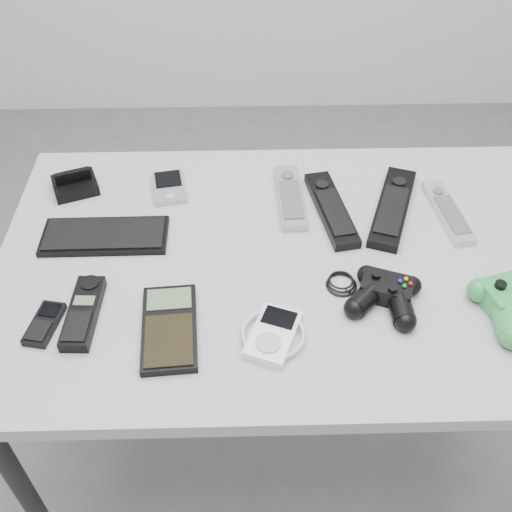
{
  "coord_description": "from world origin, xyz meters",
  "views": [
    {
      "loc": [
        -0.07,
        -0.87,
        1.53
      ],
      "look_at": [
        -0.05,
        -0.08,
        0.76
      ],
      "focal_mm": 42.0,
      "sensor_mm": 36.0,
      "label": 1
    }
  ],
  "objects_px": {
    "remote_black_a": "(331,208)",
    "cordless_handset": "(83,312)",
    "remote_silver_a": "(290,196)",
    "mp3_player": "(273,334)",
    "remote_silver_b": "(448,211)",
    "controller_black": "(386,293)",
    "mobile_phone": "(44,324)",
    "pda_keyboard": "(105,235)",
    "pda": "(169,187)",
    "desk": "(287,280)",
    "calculator": "(169,328)",
    "remote_black_b": "(393,207)"
  },
  "relations": [
    {
      "from": "remote_black_a",
      "to": "cordless_handset",
      "type": "bearing_deg",
      "value": -160.01
    },
    {
      "from": "remote_silver_a",
      "to": "mp3_player",
      "type": "relative_size",
      "value": 1.75
    },
    {
      "from": "remote_silver_b",
      "to": "cordless_handset",
      "type": "xyz_separation_m",
      "value": [
        -0.69,
        -0.25,
        0.0
      ]
    },
    {
      "from": "remote_silver_b",
      "to": "mp3_player",
      "type": "relative_size",
      "value": 1.66
    },
    {
      "from": "controller_black",
      "to": "cordless_handset",
      "type": "bearing_deg",
      "value": -156.36
    },
    {
      "from": "mobile_phone",
      "to": "cordless_handset",
      "type": "distance_m",
      "value": 0.07
    },
    {
      "from": "pda_keyboard",
      "to": "controller_black",
      "type": "height_order",
      "value": "controller_black"
    },
    {
      "from": "remote_silver_a",
      "to": "cordless_handset",
      "type": "relative_size",
      "value": 1.3
    },
    {
      "from": "cordless_handset",
      "to": "mp3_player",
      "type": "height_order",
      "value": "cordless_handset"
    },
    {
      "from": "pda",
      "to": "remote_silver_a",
      "type": "distance_m",
      "value": 0.26
    },
    {
      "from": "desk",
      "to": "remote_silver_b",
      "type": "height_order",
      "value": "remote_silver_b"
    },
    {
      "from": "pda",
      "to": "controller_black",
      "type": "relative_size",
      "value": 0.5
    },
    {
      "from": "remote_silver_b",
      "to": "cordless_handset",
      "type": "distance_m",
      "value": 0.74
    },
    {
      "from": "mobile_phone",
      "to": "cordless_handset",
      "type": "xyz_separation_m",
      "value": [
        0.06,
        0.02,
        0.0
      ]
    },
    {
      "from": "desk",
      "to": "remote_silver_a",
      "type": "distance_m",
      "value": 0.19
    },
    {
      "from": "desk",
      "to": "pda_keyboard",
      "type": "xyz_separation_m",
      "value": [
        -0.35,
        0.06,
        0.07
      ]
    },
    {
      "from": "calculator",
      "to": "cordless_handset",
      "type": "bearing_deg",
      "value": 162.88
    },
    {
      "from": "remote_silver_b",
      "to": "desk",
      "type": "bearing_deg",
      "value": -168.14
    },
    {
      "from": "remote_silver_b",
      "to": "mp3_player",
      "type": "height_order",
      "value": "mp3_player"
    },
    {
      "from": "remote_black_b",
      "to": "calculator",
      "type": "distance_m",
      "value": 0.53
    },
    {
      "from": "remote_silver_b",
      "to": "mobile_phone",
      "type": "height_order",
      "value": "remote_silver_b"
    },
    {
      "from": "desk",
      "to": "pda",
      "type": "xyz_separation_m",
      "value": [
        -0.24,
        0.21,
        0.07
      ]
    },
    {
      "from": "remote_black_b",
      "to": "cordless_handset",
      "type": "xyz_separation_m",
      "value": [
        -0.58,
        -0.27,
        0.0
      ]
    },
    {
      "from": "desk",
      "to": "cordless_handset",
      "type": "bearing_deg",
      "value": -158.87
    },
    {
      "from": "remote_black_a",
      "to": "remote_black_b",
      "type": "height_order",
      "value": "same"
    },
    {
      "from": "remote_black_b",
      "to": "remote_silver_b",
      "type": "relative_size",
      "value": 1.32
    },
    {
      "from": "remote_silver_a",
      "to": "controller_black",
      "type": "bearing_deg",
      "value": -64.68
    },
    {
      "from": "desk",
      "to": "remote_silver_b",
      "type": "relative_size",
      "value": 5.79
    },
    {
      "from": "pda_keyboard",
      "to": "remote_silver_a",
      "type": "bearing_deg",
      "value": 15.89
    },
    {
      "from": "calculator",
      "to": "controller_black",
      "type": "distance_m",
      "value": 0.38
    },
    {
      "from": "calculator",
      "to": "controller_black",
      "type": "xyz_separation_m",
      "value": [
        0.37,
        0.06,
        0.01
      ]
    },
    {
      "from": "pda_keyboard",
      "to": "remote_black_a",
      "type": "xyz_separation_m",
      "value": [
        0.45,
        0.07,
        0.0
      ]
    },
    {
      "from": "remote_silver_b",
      "to": "controller_black",
      "type": "xyz_separation_m",
      "value": [
        -0.17,
        -0.23,
        0.01
      ]
    },
    {
      "from": "remote_silver_a",
      "to": "remote_black_a",
      "type": "relative_size",
      "value": 0.87
    },
    {
      "from": "remote_silver_a",
      "to": "remote_silver_b",
      "type": "relative_size",
      "value": 1.05
    },
    {
      "from": "pda",
      "to": "remote_black_b",
      "type": "height_order",
      "value": "remote_black_b"
    },
    {
      "from": "remote_black_b",
      "to": "mp3_player",
      "type": "bearing_deg",
      "value": -108.91
    },
    {
      "from": "pda",
      "to": "remote_silver_a",
      "type": "bearing_deg",
      "value": -18.99
    },
    {
      "from": "remote_silver_b",
      "to": "cordless_handset",
      "type": "height_order",
      "value": "cordless_handset"
    },
    {
      "from": "calculator",
      "to": "remote_black_b",
      "type": "bearing_deg",
      "value": 30.83
    },
    {
      "from": "remote_black_b",
      "to": "controller_black",
      "type": "distance_m",
      "value": 0.25
    },
    {
      "from": "remote_black_a",
      "to": "mp3_player",
      "type": "distance_m",
      "value": 0.35
    },
    {
      "from": "mobile_phone",
      "to": "remote_black_b",
      "type": "bearing_deg",
      "value": 35.32
    },
    {
      "from": "pda_keyboard",
      "to": "remote_black_b",
      "type": "xyz_separation_m",
      "value": [
        0.58,
        0.07,
        0.0
      ]
    },
    {
      "from": "mobile_phone",
      "to": "controller_black",
      "type": "height_order",
      "value": "controller_black"
    },
    {
      "from": "remote_black_b",
      "to": "desk",
      "type": "bearing_deg",
      "value": -129.98
    },
    {
      "from": "remote_black_a",
      "to": "calculator",
      "type": "xyz_separation_m",
      "value": [
        -0.31,
        -0.3,
        -0.0
      ]
    },
    {
      "from": "remote_silver_a",
      "to": "controller_black",
      "type": "xyz_separation_m",
      "value": [
        0.15,
        -0.28,
        0.01
      ]
    },
    {
      "from": "mp3_player",
      "to": "controller_black",
      "type": "bearing_deg",
      "value": 42.32
    },
    {
      "from": "pda_keyboard",
      "to": "calculator",
      "type": "bearing_deg",
      "value": -58.83
    }
  ]
}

